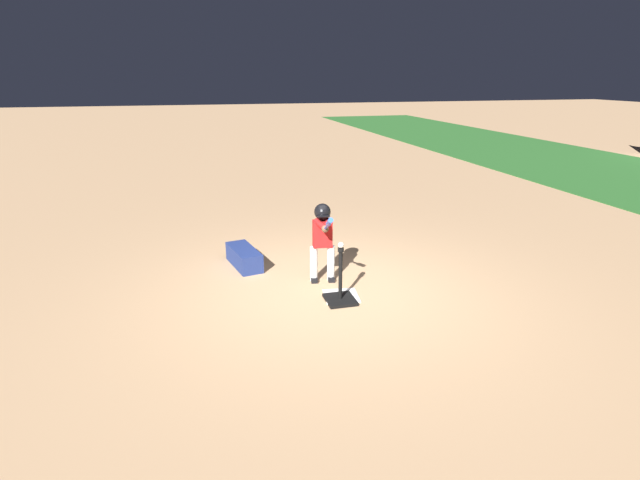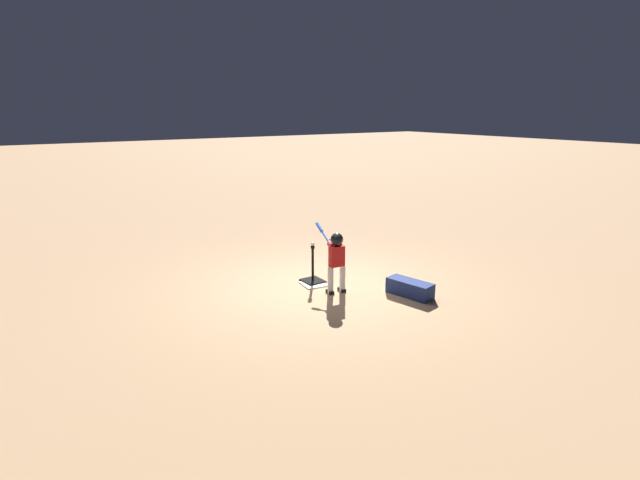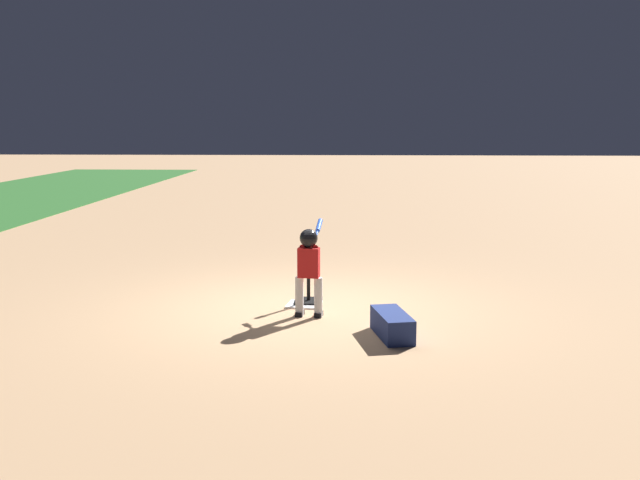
{
  "view_description": "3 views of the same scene",
  "coord_description": "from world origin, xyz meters",
  "views": [
    {
      "loc": [
        5.87,
        -1.73,
        2.77
      ],
      "look_at": [
        0.16,
        -0.23,
        0.81
      ],
      "focal_mm": 28.0,
      "sensor_mm": 36.0,
      "label": 1
    },
    {
      "loc": [
        -7.32,
        4.93,
        3.26
      ],
      "look_at": [
        0.02,
        0.01,
        0.9
      ],
      "focal_mm": 28.0,
      "sensor_mm": 36.0,
      "label": 2
    },
    {
      "loc": [
        -9.58,
        -0.58,
        2.44
      ],
      "look_at": [
        0.04,
        -0.17,
        0.91
      ],
      "focal_mm": 42.0,
      "sensor_mm": 36.0,
      "label": 3
    }
  ],
  "objects": [
    {
      "name": "equipment_bag",
      "position": [
        -1.27,
        -1.05,
        0.14
      ],
      "size": [
        0.89,
        0.49,
        0.28
      ],
      "primitive_type": "cube",
      "rotation": [
        0.0,
        0.0,
        0.21
      ],
      "color": "navy",
      "rests_on": "ground_plane"
    },
    {
      "name": "batter_child",
      "position": [
        -0.39,
        -0.05,
        0.71
      ],
      "size": [
        0.94,
        0.36,
        1.15
      ],
      "color": "silver",
      "rests_on": "ground_plane"
    },
    {
      "name": "ground_plane",
      "position": [
        0.0,
        0.0,
        0.0
      ],
      "size": [
        90.0,
        90.0,
        0.0
      ],
      "primitive_type": "plane",
      "color": "tan"
    },
    {
      "name": "batting_tee",
      "position": [
        0.29,
        0.0,
        0.11
      ],
      "size": [
        0.41,
        0.37,
        0.73
      ],
      "color": "black",
      "rests_on": "ground_plane"
    },
    {
      "name": "home_plate",
      "position": [
        0.17,
        0.05,
        0.01
      ],
      "size": [
        0.49,
        0.49,
        0.02
      ],
      "primitive_type": "cube",
      "rotation": [
        0.0,
        0.0,
        -0.13
      ],
      "color": "white",
      "rests_on": "ground_plane"
    },
    {
      "name": "baseball",
      "position": [
        0.29,
        0.0,
        0.76
      ],
      "size": [
        0.07,
        0.07,
        0.07
      ],
      "primitive_type": "sphere",
      "color": "white",
      "rests_on": "batting_tee"
    }
  ]
}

